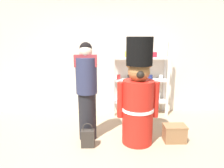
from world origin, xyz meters
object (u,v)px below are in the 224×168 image
Objects in this scene: merchandise_shelf at (140,79)px; display_crate at (174,133)px; teddy_bear_guard at (138,97)px; shopping_bag at (88,138)px; person_shopper at (87,91)px.

display_crate is at bearing -73.07° from merchandise_shelf.
shopping_bag is (-0.82, -0.14, -0.65)m from teddy_bear_guard.
merchandise_shelf is 1.95m from shopping_bag.
merchandise_shelf is at bearing 54.77° from shopping_bag.
person_shopper reaches higher than shopping_bag.
teddy_bear_guard is at bearing 9.61° from shopping_bag.
merchandise_shelf is at bearing 47.88° from person_shopper.
merchandise_shelf is 1.61m from person_shopper.
teddy_bear_guard reaches higher than merchandise_shelf.
person_shopper is 4.44× the size of display_crate.
merchandise_shelf is at bearing 80.19° from teddy_bear_guard.
person_shopper is 1.66m from display_crate.
person_shopper is (-1.08, -1.20, 0.04)m from merchandise_shelf.
display_crate is (0.64, 0.01, -0.65)m from teddy_bear_guard.
merchandise_shelf reaches higher than display_crate.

